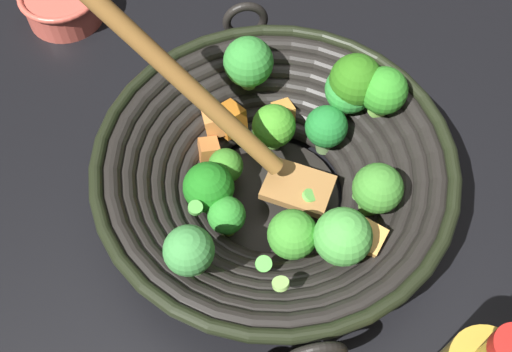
% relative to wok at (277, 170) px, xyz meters
% --- Properties ---
extents(ground_plane, '(4.00, 4.00, 0.00)m').
position_rel_wok_xyz_m(ground_plane, '(0.00, 0.00, -0.06)').
color(ground_plane, black).
extents(wok, '(0.37, 0.40, 0.25)m').
position_rel_wok_xyz_m(wok, '(0.00, 0.00, 0.00)').
color(wok, black).
rests_on(wok, ground).
extents(prep_bowl, '(0.11, 0.11, 0.04)m').
position_rel_wok_xyz_m(prep_bowl, '(0.13, -0.38, -0.03)').
color(prep_bowl, '#D15647').
rests_on(prep_bowl, ground).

